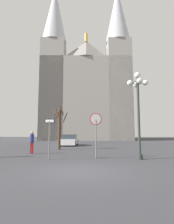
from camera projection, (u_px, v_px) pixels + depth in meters
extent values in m
plane|color=#38383D|center=(80.00, 171.00, 7.83)|extent=(120.00, 120.00, 0.00)
cube|color=gray|center=(86.00, 103.00, 43.95)|extent=(19.96, 14.85, 17.61)
pyramid|color=gray|center=(86.00, 49.00, 39.17)|extent=(6.85, 2.31, 3.50)
cylinder|color=gold|center=(86.00, 38.00, 39.47)|extent=(0.70, 0.70, 1.80)
cube|color=gray|center=(53.00, 90.00, 39.66)|extent=(5.22, 5.22, 21.65)
cone|color=#B7BAC1|center=(55.00, 14.00, 41.62)|extent=(5.49, 5.49, 13.49)
cube|color=gray|center=(119.00, 90.00, 39.76)|extent=(5.22, 5.22, 21.65)
cone|color=#B7BAC1|center=(118.00, 15.00, 41.71)|extent=(5.49, 5.49, 13.49)
cylinder|color=slate|center=(96.00, 139.00, 11.82)|extent=(0.08, 0.08, 2.49)
cylinder|color=red|center=(96.00, 119.00, 11.96)|extent=(0.78, 0.15, 0.78)
cylinder|color=white|center=(96.00, 119.00, 11.94)|extent=(0.68, 0.10, 0.69)
cylinder|color=slate|center=(49.00, 140.00, 11.28)|extent=(0.07, 0.07, 2.37)
cube|color=black|center=(50.00, 121.00, 11.41)|extent=(0.65, 0.10, 0.25)
cube|color=white|center=(50.00, 121.00, 11.39)|extent=(0.54, 0.07, 0.18)
cylinder|color=#2D3833|center=(139.00, 118.00, 11.59)|extent=(0.16, 0.16, 5.17)
cylinder|color=#2D3833|center=(140.00, 157.00, 11.32)|extent=(0.36, 0.36, 0.30)
sphere|color=white|center=(137.00, 75.00, 11.90)|extent=(0.39, 0.39, 0.39)
sphere|color=white|center=(145.00, 83.00, 11.82)|extent=(0.35, 0.35, 0.35)
cylinder|color=#2D3833|center=(141.00, 83.00, 11.83)|extent=(0.05, 0.50, 0.05)
sphere|color=white|center=(136.00, 85.00, 12.34)|extent=(0.35, 0.35, 0.35)
cylinder|color=#2D3833|center=(137.00, 84.00, 12.09)|extent=(0.50, 0.05, 0.05)
sphere|color=white|center=(130.00, 83.00, 11.86)|extent=(0.35, 0.35, 0.35)
cylinder|color=#2D3833|center=(134.00, 83.00, 11.85)|extent=(0.05, 0.50, 0.05)
sphere|color=white|center=(139.00, 81.00, 11.35)|extent=(0.35, 0.35, 0.35)
cylinder|color=#2D3833|center=(138.00, 82.00, 11.59)|extent=(0.50, 0.05, 0.05)
cylinder|color=#473323|center=(59.00, 130.00, 18.00)|extent=(0.27, 0.27, 3.87)
cylinder|color=#473323|center=(56.00, 112.00, 18.06)|extent=(0.40, 0.75, 1.17)
cylinder|color=#473323|center=(62.00, 110.00, 18.08)|extent=(0.37, 0.56, 0.96)
cylinder|color=#473323|center=(65.00, 118.00, 18.38)|extent=(0.66, 1.11, 0.96)
cylinder|color=#473323|center=(59.00, 115.00, 18.58)|extent=(0.89, 0.33, 0.66)
cylinder|color=#473323|center=(58.00, 113.00, 18.44)|extent=(0.61, 0.64, 0.61)
cube|color=silver|center=(70.00, 142.00, 23.47)|extent=(1.92, 4.28, 0.69)
cube|color=#333D47|center=(69.00, 137.00, 23.33)|extent=(1.72, 2.40, 0.56)
cylinder|color=black|center=(65.00, 142.00, 24.93)|extent=(0.22, 0.64, 0.64)
cylinder|color=black|center=(77.00, 142.00, 24.85)|extent=(0.22, 0.64, 0.64)
cylinder|color=black|center=(61.00, 144.00, 22.05)|extent=(0.22, 0.64, 0.64)
cylinder|color=black|center=(75.00, 144.00, 21.97)|extent=(0.22, 0.64, 0.64)
cylinder|color=maroon|center=(33.00, 148.00, 14.30)|extent=(0.12, 0.12, 0.87)
cylinder|color=maroon|center=(31.00, 148.00, 14.35)|extent=(0.12, 0.12, 0.87)
cylinder|color=navy|center=(32.00, 138.00, 14.41)|extent=(0.32, 0.32, 0.65)
sphere|color=tan|center=(32.00, 133.00, 14.46)|extent=(0.24, 0.24, 0.24)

